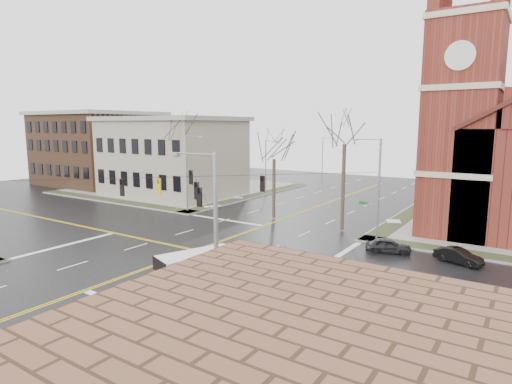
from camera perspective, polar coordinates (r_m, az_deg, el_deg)
The scene contains 18 objects.
ground at distance 36.24m, azimuth -8.02°, elevation -7.71°, with size 120.00×120.00×0.00m, color black.
sidewalks at distance 36.21m, azimuth -8.02°, elevation -7.60°, with size 80.00×80.00×0.17m.
road_markings at distance 36.23m, azimuth -8.02°, elevation -7.71°, with size 100.00×100.00×0.01m.
civic_building_a at distance 64.56m, azimuth -11.01°, elevation 4.48°, with size 18.00×14.00×11.00m, color gray.
civic_building_b at distance 80.98m, azimuth -20.22°, elevation 5.32°, with size 18.00×16.00×12.00m, color brown.
signal_pole_ne at distance 39.58m, azimuth 15.81°, elevation 0.79°, with size 2.75×0.22×9.00m.
signal_pole_nw at distance 51.14m, azimuth -9.11°, elevation 2.79°, with size 2.75×0.22×9.00m.
signal_pole_se at distance 19.39m, azimuth -5.74°, elevation -7.21°, with size 2.75×0.22×9.00m.
span_wires at distance 34.98m, azimuth -8.24°, elevation 2.07°, with size 23.02×23.02×0.03m.
traffic_signals at distance 34.59m, azimuth -8.94°, elevation 0.72°, with size 8.21×8.26×1.30m.
streetlight_north_a at distance 63.88m, azimuth 1.42°, elevation 3.67°, with size 2.30×0.20×8.00m.
streetlight_north_b at distance 81.46m, azimuth 8.95°, elevation 4.70°, with size 2.30×0.20×8.00m.
cargo_van at distance 28.95m, azimuth -7.48°, elevation -9.53°, with size 3.83×5.67×2.02m.
parked_car_a at distance 36.66m, azimuth 17.21°, elevation -6.84°, with size 1.45×3.61×1.23m, color black.
parked_car_b at distance 35.90m, azimuth 25.38°, elevation -7.72°, with size 1.21×3.48×1.15m, color black.
tree_nw_far at distance 53.90m, azimuth -10.07°, elevation 7.61°, with size 4.00×4.00×12.75m.
tree_nw_near at distance 46.67m, azimuth 2.43°, elevation 4.94°, with size 4.00×4.00×9.75m.
tree_ne at distance 41.80m, azimuth 11.74°, elevation 7.04°, with size 4.00×4.00×12.57m.
Camera 1 is at (23.16, -25.88, 10.33)m, focal length 30.00 mm.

